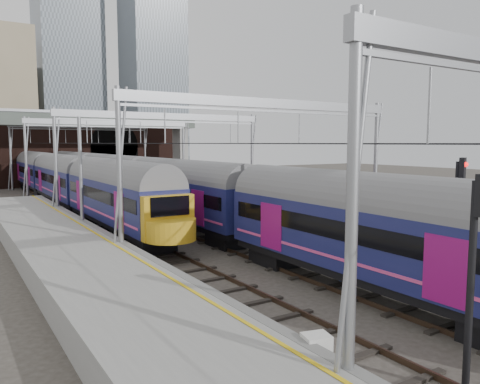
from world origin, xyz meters
TOP-DOWN VIEW (x-y plane):
  - ground at (0.00, 0.00)m, footprint 160.00×160.00m
  - platform_left at (-10.18, 2.50)m, footprint 4.32×55.00m
  - tracks at (0.00, 15.00)m, footprint 14.40×80.00m
  - overhead_line at (0.00, 21.49)m, footprint 16.80×80.00m
  - retaining_wall at (1.40, 51.93)m, footprint 28.00×2.75m
  - overbridge at (0.00, 46.00)m, footprint 28.00×3.00m
  - city_skyline at (2.73, 70.48)m, footprint 37.50×27.50m
  - train_main at (-2.00, 21.53)m, footprint 2.57×59.55m
  - train_second at (-6.00, 37.74)m, footprint 2.61×60.37m
  - signal_near_left at (-5.30, -6.76)m, footprint 0.37×0.47m
  - signal_near_centre at (1.42, -2.02)m, footprint 0.39×0.47m
  - relay_cabinet at (-7.80, -4.62)m, footprint 0.70×0.63m
  - equip_cover_a at (-1.14, 0.64)m, footprint 1.12×0.91m
  - equip_cover_b at (1.19, 2.65)m, footprint 1.17×1.03m
  - equip_cover_c at (6.27, 2.34)m, footprint 1.06×0.84m

SIDE VIEW (x-z plane):
  - ground at x=0.00m, z-range 0.00..0.00m
  - tracks at x=0.00m, z-range -0.09..0.13m
  - equip_cover_c at x=6.27m, z-range 0.00..0.11m
  - equip_cover_a at x=-1.14m, z-range 0.00..0.11m
  - equip_cover_b at x=1.19m, z-range 0.00..0.11m
  - platform_left at x=-10.18m, z-range -0.01..1.11m
  - relay_cabinet at x=-7.80m, z-range 0.00..1.20m
  - train_main at x=-2.00m, z-range 0.10..4.60m
  - train_second at x=-6.00m, z-range 0.10..4.65m
  - signal_near_left at x=-5.30m, z-range 0.64..5.52m
  - signal_near_centre at x=1.42m, z-range 0.64..5.63m
  - retaining_wall at x=1.40m, z-range -0.17..8.83m
  - overhead_line at x=0.00m, z-range 2.57..10.57m
  - overbridge at x=0.00m, z-range 2.64..11.89m
  - city_skyline at x=2.73m, z-range -12.91..47.09m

